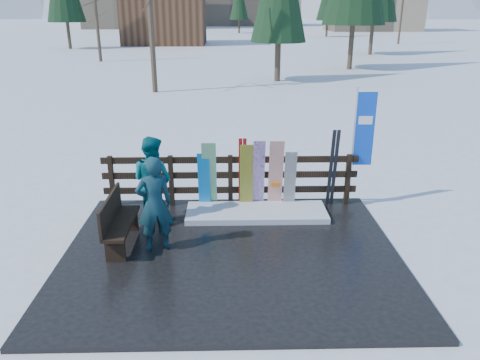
{
  "coord_description": "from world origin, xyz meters",
  "views": [
    {
      "loc": [
        -0.02,
        -7.48,
        4.2
      ],
      "look_at": [
        0.18,
        1.0,
        1.1
      ],
      "focal_mm": 35.0,
      "sensor_mm": 36.0,
      "label": 1
    }
  ],
  "objects_px": {
    "rental_flag": "(362,134)",
    "snowboard_1": "(210,175)",
    "bench": "(117,220)",
    "snowboard_5": "(276,174)",
    "snowboard_0": "(204,181)",
    "snowboard_2": "(246,177)",
    "person_back": "(153,180)",
    "snowboard_4": "(290,180)",
    "person_front": "(154,204)",
    "snowboard_3": "(259,174)"
  },
  "relations": [
    {
      "from": "snowboard_5",
      "to": "rental_flag",
      "type": "relative_size",
      "value": 0.61
    },
    {
      "from": "snowboard_0",
      "to": "person_back",
      "type": "bearing_deg",
      "value": -147.99
    },
    {
      "from": "bench",
      "to": "snowboard_0",
      "type": "height_order",
      "value": "snowboard_0"
    },
    {
      "from": "snowboard_0",
      "to": "person_front",
      "type": "relative_size",
      "value": 0.75
    },
    {
      "from": "snowboard_5",
      "to": "person_back",
      "type": "height_order",
      "value": "person_back"
    },
    {
      "from": "snowboard_4",
      "to": "person_front",
      "type": "height_order",
      "value": "person_front"
    },
    {
      "from": "snowboard_5",
      "to": "snowboard_1",
      "type": "bearing_deg",
      "value": 180.0
    },
    {
      "from": "snowboard_3",
      "to": "rental_flag",
      "type": "xyz_separation_m",
      "value": [
        2.23,
        0.27,
        0.82
      ]
    },
    {
      "from": "bench",
      "to": "person_back",
      "type": "relative_size",
      "value": 0.83
    },
    {
      "from": "bench",
      "to": "snowboard_4",
      "type": "bearing_deg",
      "value": 26.3
    },
    {
      "from": "rental_flag",
      "to": "snowboard_0",
      "type": "bearing_deg",
      "value": -175.47
    },
    {
      "from": "bench",
      "to": "snowboard_5",
      "type": "distance_m",
      "value": 3.48
    },
    {
      "from": "snowboard_0",
      "to": "rental_flag",
      "type": "bearing_deg",
      "value": 4.53
    },
    {
      "from": "snowboard_0",
      "to": "snowboard_4",
      "type": "bearing_deg",
      "value": -0.0
    },
    {
      "from": "bench",
      "to": "snowboard_5",
      "type": "bearing_deg",
      "value": 28.56
    },
    {
      "from": "rental_flag",
      "to": "person_front",
      "type": "distance_m",
      "value": 4.73
    },
    {
      "from": "snowboard_2",
      "to": "snowboard_5",
      "type": "xyz_separation_m",
      "value": [
        0.63,
        0.0,
        0.05
      ]
    },
    {
      "from": "rental_flag",
      "to": "snowboard_2",
      "type": "bearing_deg",
      "value": -173.82
    },
    {
      "from": "snowboard_1",
      "to": "snowboard_0",
      "type": "bearing_deg",
      "value": 180.0
    },
    {
      "from": "person_front",
      "to": "snowboard_4",
      "type": "bearing_deg",
      "value": -163.35
    },
    {
      "from": "snowboard_2",
      "to": "bench",
      "type": "bearing_deg",
      "value": -145.53
    },
    {
      "from": "snowboard_0",
      "to": "snowboard_5",
      "type": "bearing_deg",
      "value": -0.0
    },
    {
      "from": "snowboard_4",
      "to": "rental_flag",
      "type": "distance_m",
      "value": 1.84
    },
    {
      "from": "snowboard_0",
      "to": "snowboard_5",
      "type": "height_order",
      "value": "snowboard_5"
    },
    {
      "from": "bench",
      "to": "rental_flag",
      "type": "relative_size",
      "value": 0.58
    },
    {
      "from": "snowboard_0",
      "to": "person_back",
      "type": "distance_m",
      "value": 1.2
    },
    {
      "from": "rental_flag",
      "to": "snowboard_1",
      "type": "bearing_deg",
      "value": -175.3
    },
    {
      "from": "bench",
      "to": "person_front",
      "type": "height_order",
      "value": "person_front"
    },
    {
      "from": "snowboard_0",
      "to": "snowboard_4",
      "type": "distance_m",
      "value": 1.86
    },
    {
      "from": "snowboard_0",
      "to": "snowboard_4",
      "type": "relative_size",
      "value": 1.0
    },
    {
      "from": "bench",
      "to": "snowboard_2",
      "type": "bearing_deg",
      "value": 34.47
    },
    {
      "from": "snowboard_0",
      "to": "person_front",
      "type": "height_order",
      "value": "person_front"
    },
    {
      "from": "bench",
      "to": "snowboard_4",
      "type": "height_order",
      "value": "snowboard_4"
    },
    {
      "from": "snowboard_4",
      "to": "snowboard_5",
      "type": "bearing_deg",
      "value": -180.0
    },
    {
      "from": "snowboard_0",
      "to": "snowboard_1",
      "type": "relative_size",
      "value": 0.83
    },
    {
      "from": "snowboard_1",
      "to": "snowboard_2",
      "type": "height_order",
      "value": "snowboard_1"
    },
    {
      "from": "snowboard_3",
      "to": "snowboard_1",
      "type": "bearing_deg",
      "value": -180.0
    },
    {
      "from": "snowboard_5",
      "to": "rental_flag",
      "type": "xyz_separation_m",
      "value": [
        1.86,
        0.27,
        0.82
      ]
    },
    {
      "from": "snowboard_1",
      "to": "snowboard_5",
      "type": "relative_size",
      "value": 1.01
    },
    {
      "from": "snowboard_4",
      "to": "person_front",
      "type": "distance_m",
      "value": 3.21
    },
    {
      "from": "bench",
      "to": "person_back",
      "type": "height_order",
      "value": "person_back"
    },
    {
      "from": "bench",
      "to": "snowboard_4",
      "type": "distance_m",
      "value": 3.75
    },
    {
      "from": "snowboard_5",
      "to": "person_back",
      "type": "relative_size",
      "value": 0.88
    },
    {
      "from": "snowboard_1",
      "to": "snowboard_5",
      "type": "bearing_deg",
      "value": -0.0
    },
    {
      "from": "snowboard_3",
      "to": "snowboard_2",
      "type": "bearing_deg",
      "value": -180.0
    },
    {
      "from": "snowboard_1",
      "to": "snowboard_3",
      "type": "distance_m",
      "value": 1.05
    },
    {
      "from": "snowboard_1",
      "to": "person_front",
      "type": "xyz_separation_m",
      "value": [
        -0.9,
        -1.81,
        0.11
      ]
    },
    {
      "from": "bench",
      "to": "snowboard_1",
      "type": "relative_size",
      "value": 0.94
    },
    {
      "from": "snowboard_4",
      "to": "rental_flag",
      "type": "bearing_deg",
      "value": 9.86
    },
    {
      "from": "snowboard_4",
      "to": "snowboard_2",
      "type": "bearing_deg",
      "value": -180.0
    }
  ]
}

